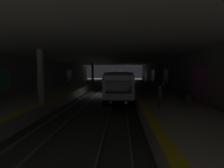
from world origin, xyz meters
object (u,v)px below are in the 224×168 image
at_px(person_standing_far, 143,80).
at_px(person_boarding, 68,82).
at_px(bench_left_mid, 157,84).
at_px(bench_left_far, 153,82).
at_px(pillar_far, 93,73).
at_px(bench_right_near, 53,85).
at_px(bench_right_mid, 65,83).
at_px(suitcase_rolling, 42,90).
at_px(pillar_near, 41,77).
at_px(metro_train, 121,78).
at_px(trash_bin, 189,100).
at_px(person_waiting_near, 163,86).
at_px(bench_left_near, 185,94).
at_px(person_walking_mid, 160,95).

distance_m(person_standing_far, person_boarding, 15.95).
distance_m(bench_left_mid, person_boarding, 15.45).
bearing_deg(bench_left_far, pillar_far, 65.94).
bearing_deg(bench_right_near, bench_right_mid, 0.00).
xyz_separation_m(bench_right_near, suitcase_rolling, (-4.57, -0.45, -0.24)).
relative_size(pillar_far, suitcase_rolling, 5.26).
relative_size(pillar_near, bench_left_far, 2.68).
bearing_deg(suitcase_rolling, bench_right_mid, 2.59).
distance_m(bench_right_near, bench_right_mid, 5.38).
bearing_deg(bench_left_far, metro_train, 27.87).
height_order(pillar_far, bench_right_mid, pillar_far).
bearing_deg(bench_right_near, pillar_near, -161.08).
distance_m(pillar_near, bench_right_mid, 18.16).
relative_size(bench_right_mid, suitcase_rolling, 1.96).
bearing_deg(trash_bin, bench_right_near, 52.50).
bearing_deg(person_waiting_near, bench_left_near, -167.63).
height_order(pillar_far, trash_bin, pillar_far).
relative_size(bench_left_near, person_waiting_near, 0.97).
bearing_deg(person_waiting_near, bench_left_far, -4.64).
relative_size(metro_train, bench_left_near, 35.84).
xyz_separation_m(person_boarding, trash_bin, (-15.29, -14.70, -0.48)).
bearing_deg(person_boarding, pillar_near, -170.32).
relative_size(pillar_far, bench_right_mid, 2.68).
relative_size(pillar_far, trash_bin, 5.35).
bearing_deg(metro_train, bench_left_far, -152.13).
bearing_deg(pillar_far, bench_left_near, -150.08).
height_order(pillar_far, bench_left_far, pillar_far).
bearing_deg(suitcase_rolling, person_standing_far, -45.64).
xyz_separation_m(bench_left_mid, suitcase_rolling, (-6.97, 16.62, -0.24)).
bearing_deg(bench_left_mid, metro_train, 21.17).
relative_size(pillar_far, bench_right_near, 2.68).
bearing_deg(suitcase_rolling, person_boarding, -9.16).
relative_size(metro_train, suitcase_rolling, 70.41).
relative_size(person_walking_mid, suitcase_rolling, 1.91).
bearing_deg(bench_left_near, person_boarding, 50.77).
relative_size(bench_left_mid, bench_right_mid, 1.00).
bearing_deg(person_standing_far, person_walking_mid, 175.73).
bearing_deg(pillar_near, suitcase_rolling, 26.05).
bearing_deg(bench_left_far, trash_bin, 177.82).
distance_m(bench_left_mid, bench_right_mid, 17.33).
height_order(bench_left_mid, person_walking_mid, person_walking_mid).
bearing_deg(bench_right_mid, metro_train, -38.73).
xyz_separation_m(metro_train, person_walking_mid, (-31.86, -3.19, -0.08)).
height_order(pillar_far, person_boarding, pillar_far).
height_order(pillar_near, bench_left_near, pillar_near).
height_order(person_waiting_near, person_standing_far, person_waiting_near).
distance_m(bench_left_mid, person_waiting_near, 7.84).
relative_size(pillar_near, pillar_far, 1.00).
relative_size(bench_left_far, person_walking_mid, 1.03).
bearing_deg(person_waiting_near, bench_right_mid, 56.28).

